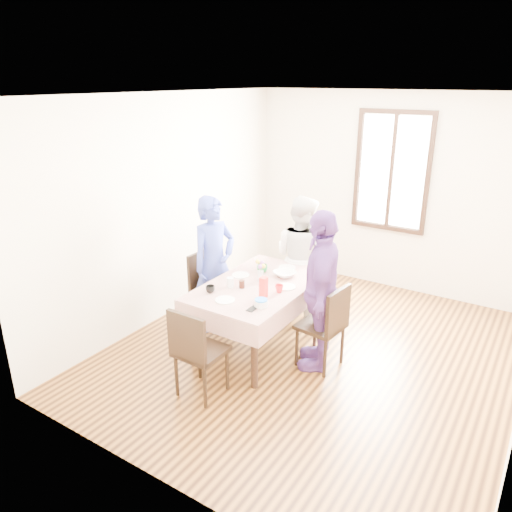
% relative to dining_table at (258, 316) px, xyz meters
% --- Properties ---
extents(ground, '(4.50, 4.50, 0.00)m').
position_rel_dining_table_xyz_m(ground, '(0.58, 0.22, -0.38)').
color(ground, black).
rests_on(ground, ground).
extents(back_wall, '(4.00, 0.00, 4.00)m').
position_rel_dining_table_xyz_m(back_wall, '(0.58, 2.47, 0.98)').
color(back_wall, beige).
rests_on(back_wall, ground).
extents(window_frame, '(1.02, 0.06, 1.62)m').
position_rel_dining_table_xyz_m(window_frame, '(0.58, 2.45, 1.27)').
color(window_frame, black).
rests_on(window_frame, back_wall).
extents(window_pane, '(0.90, 0.02, 1.50)m').
position_rel_dining_table_xyz_m(window_pane, '(0.58, 2.46, 1.27)').
color(window_pane, white).
rests_on(window_pane, back_wall).
extents(dining_table, '(0.87, 1.45, 0.75)m').
position_rel_dining_table_xyz_m(dining_table, '(0.00, 0.00, 0.00)').
color(dining_table, black).
rests_on(dining_table, ground).
extents(tablecloth, '(0.99, 1.57, 0.01)m').
position_rel_dining_table_xyz_m(tablecloth, '(0.00, 0.00, 0.38)').
color(tablecloth, '#560600').
rests_on(tablecloth, dining_table).
extents(chair_left, '(0.44, 0.44, 0.91)m').
position_rel_dining_table_xyz_m(chair_left, '(-0.73, 0.14, 0.08)').
color(chair_left, black).
rests_on(chair_left, ground).
extents(chair_right, '(0.47, 0.47, 0.91)m').
position_rel_dining_table_xyz_m(chair_right, '(0.73, 0.05, 0.08)').
color(chair_right, black).
rests_on(chair_right, ground).
extents(chair_far, '(0.43, 0.43, 0.91)m').
position_rel_dining_table_xyz_m(chair_far, '(0.00, 1.00, 0.08)').
color(chair_far, black).
rests_on(chair_far, ground).
extents(chair_near, '(0.42, 0.42, 0.91)m').
position_rel_dining_table_xyz_m(chair_near, '(0.00, -1.00, 0.08)').
color(chair_near, black).
rests_on(chair_near, ground).
extents(person_left, '(0.52, 0.66, 1.61)m').
position_rel_dining_table_xyz_m(person_left, '(-0.71, 0.14, 0.43)').
color(person_left, '#33409A').
rests_on(person_left, ground).
extents(person_far, '(0.84, 0.71, 1.53)m').
position_rel_dining_table_xyz_m(person_far, '(0.00, 0.98, 0.39)').
color(person_far, silver).
rests_on(person_far, ground).
extents(person_right, '(0.75, 1.07, 1.68)m').
position_rel_dining_table_xyz_m(person_right, '(0.71, 0.05, 0.46)').
color(person_right, '#5B327A').
rests_on(person_right, ground).
extents(mug_black, '(0.11, 0.11, 0.08)m').
position_rel_dining_table_xyz_m(mug_black, '(-0.30, -0.45, 0.42)').
color(mug_black, black).
rests_on(mug_black, tablecloth).
extents(mug_flag, '(0.12, 0.12, 0.08)m').
position_rel_dining_table_xyz_m(mug_flag, '(0.29, -0.06, 0.43)').
color(mug_flag, red).
rests_on(mug_flag, tablecloth).
extents(mug_green, '(0.13, 0.13, 0.09)m').
position_rel_dining_table_xyz_m(mug_green, '(-0.14, 0.30, 0.43)').
color(mug_green, '#0C7226').
rests_on(mug_green, tablecloth).
extents(serving_bowl, '(0.32, 0.32, 0.06)m').
position_rel_dining_table_xyz_m(serving_bowl, '(0.13, 0.34, 0.42)').
color(serving_bowl, white).
rests_on(serving_bowl, tablecloth).
extents(juice_carton, '(0.07, 0.07, 0.21)m').
position_rel_dining_table_xyz_m(juice_carton, '(0.21, -0.24, 0.49)').
color(juice_carton, red).
rests_on(juice_carton, tablecloth).
extents(butter_tub, '(0.13, 0.13, 0.07)m').
position_rel_dining_table_xyz_m(butter_tub, '(0.31, -0.44, 0.42)').
color(butter_tub, white).
rests_on(butter_tub, tablecloth).
extents(jam_jar, '(0.06, 0.06, 0.08)m').
position_rel_dining_table_xyz_m(jam_jar, '(-0.10, -0.18, 0.43)').
color(jam_jar, black).
rests_on(jam_jar, tablecloth).
extents(drinking_glass, '(0.07, 0.07, 0.11)m').
position_rel_dining_table_xyz_m(drinking_glass, '(-0.21, -0.22, 0.44)').
color(drinking_glass, silver).
rests_on(drinking_glass, tablecloth).
extents(smartphone, '(0.07, 0.14, 0.01)m').
position_rel_dining_table_xyz_m(smartphone, '(0.27, -0.53, 0.39)').
color(smartphone, black).
rests_on(smartphone, tablecloth).
extents(flower_vase, '(0.06, 0.06, 0.12)m').
position_rel_dining_table_xyz_m(flower_vase, '(-0.02, 0.08, 0.45)').
color(flower_vase, silver).
rests_on(flower_vase, tablecloth).
extents(plate_left, '(0.20, 0.20, 0.01)m').
position_rel_dining_table_xyz_m(plate_left, '(-0.30, 0.09, 0.39)').
color(plate_left, white).
rests_on(plate_left, tablecloth).
extents(plate_right, '(0.20, 0.20, 0.01)m').
position_rel_dining_table_xyz_m(plate_right, '(0.29, 0.09, 0.39)').
color(plate_right, white).
rests_on(plate_right, tablecloth).
extents(plate_far, '(0.20, 0.20, 0.01)m').
position_rel_dining_table_xyz_m(plate_far, '(0.03, 0.57, 0.39)').
color(plate_far, white).
rests_on(plate_far, tablecloth).
extents(plate_near, '(0.20, 0.20, 0.01)m').
position_rel_dining_table_xyz_m(plate_near, '(-0.06, -0.52, 0.39)').
color(plate_near, white).
rests_on(plate_near, tablecloth).
extents(butter_lid, '(0.12, 0.12, 0.01)m').
position_rel_dining_table_xyz_m(butter_lid, '(0.31, -0.44, 0.46)').
color(butter_lid, blue).
rests_on(butter_lid, butter_tub).
extents(flower_bunch, '(0.09, 0.09, 0.10)m').
position_rel_dining_table_xyz_m(flower_bunch, '(-0.02, 0.08, 0.56)').
color(flower_bunch, yellow).
rests_on(flower_bunch, flower_vase).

